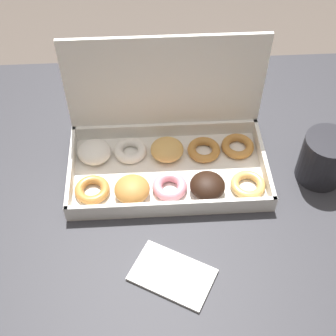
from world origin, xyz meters
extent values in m
plane|color=#564C44|center=(0.00, 0.00, 0.00)|extent=(8.00, 8.00, 0.00)
cube|color=#2D2D33|center=(0.00, 0.00, 0.70)|extent=(0.98, 0.90, 0.03)
cylinder|color=#2D2D33|center=(-0.44, 0.40, 0.34)|extent=(0.06, 0.06, 0.68)
cylinder|color=#2D2D33|center=(0.44, 0.40, 0.34)|extent=(0.06, 0.06, 0.68)
cube|color=silver|center=(0.00, 0.06, 0.71)|extent=(0.41, 0.22, 0.01)
cube|color=white|center=(0.00, -0.05, 0.73)|extent=(0.41, 0.01, 0.03)
cube|color=white|center=(0.00, 0.16, 0.73)|extent=(0.41, 0.01, 0.03)
cube|color=white|center=(-0.20, 0.06, 0.73)|extent=(0.01, 0.22, 0.03)
cube|color=white|center=(0.20, 0.06, 0.73)|extent=(0.01, 0.22, 0.03)
cube|color=white|center=(0.00, 0.17, 0.86)|extent=(0.41, 0.01, 0.22)
torus|color=#B77A38|center=(-0.16, 0.01, 0.73)|extent=(0.07, 0.07, 0.02)
ellipsoid|color=#B77A38|center=(-0.08, 0.00, 0.74)|extent=(0.07, 0.07, 0.04)
torus|color=pink|center=(0.00, 0.01, 0.73)|extent=(0.07, 0.07, 0.02)
ellipsoid|color=black|center=(0.07, 0.00, 0.74)|extent=(0.07, 0.07, 0.04)
torus|color=tan|center=(0.16, 0.01, 0.73)|extent=(0.07, 0.07, 0.02)
ellipsoid|color=white|center=(-0.15, 0.11, 0.73)|extent=(0.07, 0.07, 0.03)
torus|color=white|center=(-0.08, 0.11, 0.73)|extent=(0.07, 0.07, 0.02)
ellipsoid|color=tan|center=(0.00, 0.11, 0.73)|extent=(0.07, 0.07, 0.03)
torus|color=#B77A38|center=(0.08, 0.11, 0.73)|extent=(0.07, 0.07, 0.02)
torus|color=#B77A38|center=(0.15, 0.11, 0.73)|extent=(0.07, 0.07, 0.02)
cylinder|color=#232328|center=(0.31, 0.04, 0.76)|extent=(0.10, 0.10, 0.11)
cylinder|color=black|center=(0.31, 0.04, 0.81)|extent=(0.08, 0.08, 0.01)
cube|color=white|center=(-0.01, -0.18, 0.71)|extent=(0.17, 0.15, 0.01)
camera|label=1|loc=(-0.04, -0.57, 1.47)|focal=50.00mm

